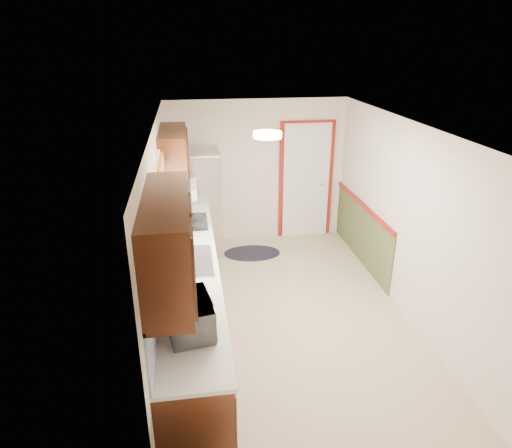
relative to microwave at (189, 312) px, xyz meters
name	(u,v)px	position (x,y,z in m)	size (l,w,h in m)	color
room_shell	(288,228)	(1.20, 1.53, 0.07)	(3.20, 5.20, 2.52)	tan
kitchen_run	(186,276)	(-0.04, 1.24, -0.32)	(0.63, 4.00, 2.20)	#3D1B0D
back_wall_trim	(317,191)	(2.19, 3.74, -0.24)	(1.12, 2.30, 2.08)	maroon
ceiling_fixture	(268,135)	(0.90, 1.33, 1.23)	(0.30, 0.30, 0.06)	#FFD88C
microwave	(189,312)	(0.00, 0.00, 0.00)	(0.56, 0.31, 0.38)	white
refrigerator	(198,203)	(0.18, 3.58, -0.28)	(0.72, 0.72, 1.70)	#B7B7BC
rug	(252,253)	(1.01, 3.35, -1.12)	(0.92, 0.60, 0.01)	black
cooktop	(188,222)	(0.01, 2.52, -0.18)	(0.53, 0.63, 0.02)	black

